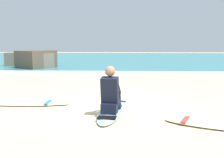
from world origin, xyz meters
name	(u,v)px	position (x,y,z in m)	size (l,w,h in m)	color
ground_plane	(107,106)	(0.00, 0.00, 0.00)	(80.00, 80.00, 0.00)	beige
sea	(120,58)	(0.00, 20.55, 0.05)	(80.00, 28.00, 0.10)	teal
breaking_foam	(116,73)	(0.00, 6.85, 0.06)	(80.00, 0.90, 0.11)	white
surfboard_main	(113,109)	(0.14, -0.42, 0.04)	(0.76, 2.57, 0.08)	#9ED1E5
surfer_seated	(111,94)	(0.11, -0.77, 0.44)	(0.43, 0.74, 0.95)	black
surfboard_spare_near	(21,103)	(-2.10, 0.10, 0.04)	(2.36, 0.53, 0.08)	#EFE5C6
surfboard_spare_far	(213,125)	(1.98, -1.49, 0.04)	(1.81, 1.17, 0.08)	#EFE5C6
rock_outcrop_distant	(36,60)	(-4.76, 9.46, 0.51)	(3.45, 3.02, 1.07)	brown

